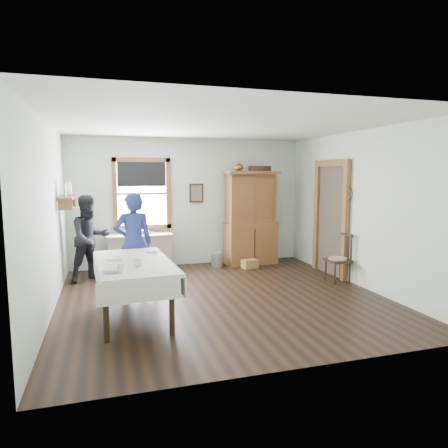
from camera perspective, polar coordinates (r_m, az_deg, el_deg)
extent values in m
cube|color=black|center=(6.48, -0.30, -10.34)|extent=(5.00, 5.00, 0.01)
cube|color=silver|center=(6.23, -0.32, 14.00)|extent=(5.00, 5.00, 0.01)
cube|color=silver|center=(8.63, -4.98, 3.10)|extent=(5.00, 0.01, 2.70)
cube|color=silver|center=(3.89, 10.07, -1.82)|extent=(5.00, 0.01, 2.70)
cube|color=silver|center=(6.01, -23.83, 0.80)|extent=(0.01, 5.00, 2.70)
cube|color=silver|center=(7.31, 18.86, 2.04)|extent=(0.01, 5.00, 2.70)
cube|color=white|center=(8.46, -11.64, 4.26)|extent=(1.00, 0.02, 1.30)
cube|color=#95552E|center=(8.43, -11.74, 8.97)|extent=(1.18, 0.06, 0.09)
cube|color=#95552E|center=(8.50, -11.50, -0.43)|extent=(1.18, 0.06, 0.09)
cube|color=#95552E|center=(8.41, -15.33, 4.14)|extent=(0.09, 0.06, 1.48)
cube|color=#95552E|center=(8.50, -7.95, 4.35)|extent=(0.09, 0.06, 1.48)
cube|color=black|center=(8.41, -11.68, 6.98)|extent=(0.98, 0.03, 0.50)
cube|color=#463D32|center=(8.03, 15.09, 0.44)|extent=(0.03, 0.90, 2.10)
cube|color=#95552E|center=(7.59, 16.91, 0.00)|extent=(0.08, 0.12, 2.10)
cube|color=#95552E|center=(8.45, 13.11, 0.82)|extent=(0.08, 0.12, 2.10)
cube|color=#95552E|center=(7.97, 15.16, 8.38)|extent=(0.08, 1.14, 0.12)
cube|color=#95552E|center=(7.47, -21.50, 3.56)|extent=(0.24, 1.00, 0.04)
cube|color=#95552E|center=(7.08, -21.73, 2.57)|extent=(0.22, 0.03, 0.18)
cube|color=#95552E|center=(7.88, -21.23, 3.00)|extent=(0.22, 0.03, 0.18)
cube|color=tan|center=(7.17, -21.75, 4.46)|extent=(0.03, 0.22, 0.24)
cylinder|color=white|center=(7.81, -21.33, 4.66)|extent=(0.12, 0.12, 0.22)
cube|color=#351C12|center=(8.61, -3.96, 4.44)|extent=(0.30, 0.04, 0.40)
torus|color=black|center=(7.51, 17.33, 5.05)|extent=(0.01, 0.27, 0.27)
cube|color=tan|center=(8.31, -11.94, -3.98)|extent=(1.32, 0.53, 0.75)
cube|color=#95552E|center=(8.68, 3.85, 0.87)|extent=(1.22, 0.64, 2.01)
cube|color=silver|center=(5.72, -12.67, -8.94)|extent=(1.13, 1.98, 0.77)
cube|color=#351C12|center=(7.50, 15.98, -4.70)|extent=(0.43, 0.43, 0.90)
cube|color=#919299|center=(8.47, -0.99, -5.26)|extent=(0.29, 0.29, 0.27)
cube|color=olive|center=(8.39, 3.68, -5.70)|extent=(0.34, 0.27, 0.18)
imported|color=navy|center=(6.71, -12.78, -3.20)|extent=(0.56, 0.37, 1.54)
imported|color=black|center=(7.71, -18.57, -2.35)|extent=(0.89, 0.82, 1.46)
imported|color=white|center=(5.29, -12.28, -5.42)|extent=(0.14, 0.14, 0.09)
imported|color=white|center=(5.02, -14.61, -6.17)|extent=(0.13, 0.13, 0.10)
imported|color=white|center=(5.04, -15.95, -6.39)|extent=(0.22, 0.22, 0.05)
imported|color=#6F5D4A|center=(8.37, -11.28, -1.23)|extent=(0.16, 0.21, 0.02)
imported|color=white|center=(8.32, -11.38, -1.12)|extent=(0.28, 0.28, 0.07)
imported|color=white|center=(7.52, -21.48, 3.94)|extent=(0.22, 0.22, 0.05)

